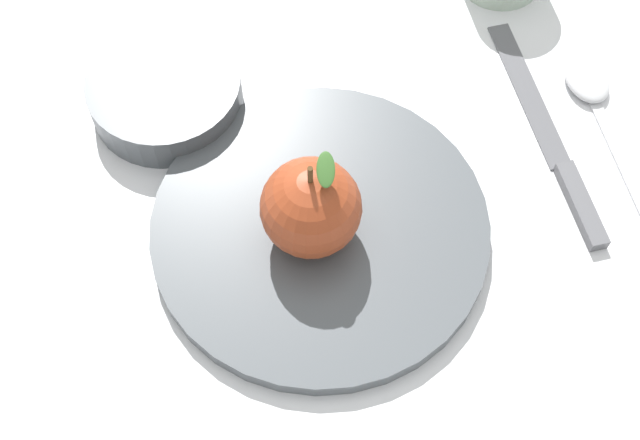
% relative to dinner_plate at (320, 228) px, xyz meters
% --- Properties ---
extents(ground_plane, '(2.40, 2.40, 0.00)m').
position_rel_dinner_plate_xyz_m(ground_plane, '(0.05, 0.01, -0.01)').
color(ground_plane, silver).
extents(dinner_plate, '(0.25, 0.25, 0.01)m').
position_rel_dinner_plate_xyz_m(dinner_plate, '(0.00, 0.00, 0.00)').
color(dinner_plate, '#4C5156').
rests_on(dinner_plate, ground_plane).
extents(apple, '(0.07, 0.07, 0.09)m').
position_rel_dinner_plate_xyz_m(apple, '(-0.01, -0.01, 0.04)').
color(apple, '#9E3D1E').
rests_on(apple, dinner_plate).
extents(side_bowl, '(0.12, 0.12, 0.03)m').
position_rel_dinner_plate_xyz_m(side_bowl, '(-0.10, 0.14, 0.01)').
color(side_bowl, '#4C5156').
rests_on(side_bowl, ground_plane).
extents(knife, '(0.03, 0.22, 0.01)m').
position_rel_dinner_plate_xyz_m(knife, '(0.19, 0.04, -0.00)').
color(knife, '#59595E').
rests_on(knife, ground_plane).
extents(spoon, '(0.04, 0.18, 0.01)m').
position_rel_dinner_plate_xyz_m(spoon, '(0.24, 0.08, -0.00)').
color(spoon, silver).
rests_on(spoon, ground_plane).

